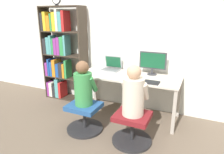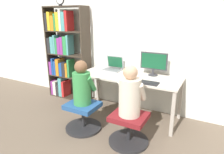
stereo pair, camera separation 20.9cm
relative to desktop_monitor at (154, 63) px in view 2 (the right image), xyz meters
The scene contains 13 objects.
ground_plane 1.17m from the desktop_monitor, 121.71° to the right, with size 14.00×14.00×0.00m, color brown.
wall_back 0.52m from the desktop_monitor, 151.31° to the left, with size 10.00×0.05×2.60m.
desk 0.51m from the desktop_monitor, 147.87° to the right, with size 1.75×0.70×0.74m.
desktop_monitor is the anchor object (origin of this frame).
laptop 0.80m from the desktop_monitor, behind, with size 0.34×0.30×0.26m.
keyboard 0.50m from the desktop_monitor, 87.80° to the right, with size 0.41×0.17×0.03m.
computer_mouse_by_keyboard 0.55m from the desktop_monitor, 119.34° to the right, with size 0.07×0.11×0.03m.
office_chair_left 1.22m from the desktop_monitor, 90.98° to the right, with size 0.57×0.57×0.43m.
office_chair_right 1.46m from the desktop_monitor, 129.26° to the right, with size 0.57×0.57×0.43m.
person_at_monitor 0.99m from the desktop_monitor, 90.99° to the right, with size 0.36×0.33×0.70m.
person_at_laptop 1.28m from the desktop_monitor, 129.40° to the right, with size 0.33×0.31×0.68m.
bookshelf 1.94m from the desktop_monitor, behind, with size 0.94×0.32×1.91m.
desk_clock 2.14m from the desktop_monitor, behind, with size 0.19×0.03×0.21m.
Camera 2 is at (1.28, -2.68, 1.73)m, focal length 32.00 mm.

